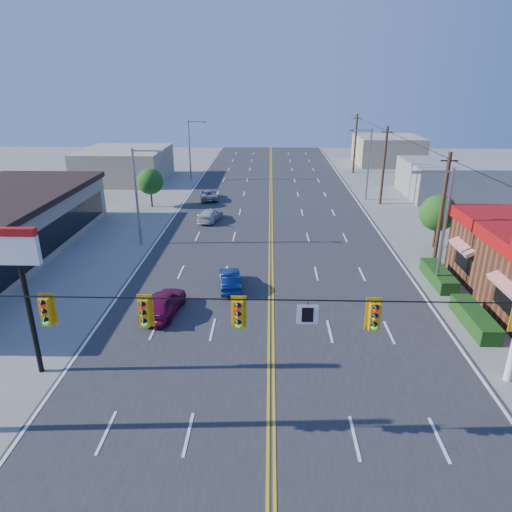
{
  "coord_description": "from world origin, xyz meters",
  "views": [
    {
      "loc": [
        -0.16,
        -14.03,
        13.08
      ],
      "look_at": [
        -1.01,
        13.86,
        2.2
      ],
      "focal_mm": 32.0,
      "sensor_mm": 36.0,
      "label": 1
    }
  ],
  "objects_px": {
    "car_white": "(210,216)",
    "car_blue": "(230,280)",
    "car_magenta": "(164,304)",
    "signal_span": "(269,328)",
    "pizza_hut_sign": "(22,272)",
    "car_silver": "(208,195)"
  },
  "relations": [
    {
      "from": "car_white",
      "to": "car_blue",
      "type": "bearing_deg",
      "value": 113.23
    },
    {
      "from": "car_magenta",
      "to": "car_blue",
      "type": "xyz_separation_m",
      "value": [
        3.62,
        3.65,
        -0.1
      ]
    },
    {
      "from": "pizza_hut_sign",
      "to": "car_silver",
      "type": "height_order",
      "value": "pizza_hut_sign"
    },
    {
      "from": "signal_span",
      "to": "car_silver",
      "type": "distance_m",
      "value": 38.16
    },
    {
      "from": "signal_span",
      "to": "car_blue",
      "type": "bearing_deg",
      "value": 100.99
    },
    {
      "from": "car_blue",
      "to": "car_silver",
      "type": "xyz_separation_m",
      "value": [
        -4.48,
        23.82,
        -0.03
      ]
    },
    {
      "from": "car_white",
      "to": "car_magenta",
      "type": "bearing_deg",
      "value": 100.17
    },
    {
      "from": "signal_span",
      "to": "car_silver",
      "type": "bearing_deg",
      "value": 100.77
    },
    {
      "from": "signal_span",
      "to": "car_blue",
      "type": "xyz_separation_m",
      "value": [
        -2.61,
        13.43,
        -4.27
      ]
    },
    {
      "from": "car_magenta",
      "to": "car_silver",
      "type": "height_order",
      "value": "car_magenta"
    },
    {
      "from": "pizza_hut_sign",
      "to": "car_blue",
      "type": "relative_size",
      "value": 1.83
    },
    {
      "from": "signal_span",
      "to": "car_blue",
      "type": "distance_m",
      "value": 14.33
    },
    {
      "from": "signal_span",
      "to": "car_magenta",
      "type": "height_order",
      "value": "signal_span"
    },
    {
      "from": "car_magenta",
      "to": "car_silver",
      "type": "bearing_deg",
      "value": -79.99
    },
    {
      "from": "car_blue",
      "to": "car_magenta",
      "type": "bearing_deg",
      "value": 37.17
    },
    {
      "from": "car_blue",
      "to": "car_white",
      "type": "height_order",
      "value": "car_blue"
    },
    {
      "from": "signal_span",
      "to": "pizza_hut_sign",
      "type": "height_order",
      "value": "signal_span"
    },
    {
      "from": "signal_span",
      "to": "car_silver",
      "type": "height_order",
      "value": "signal_span"
    },
    {
      "from": "pizza_hut_sign",
      "to": "car_silver",
      "type": "xyz_separation_m",
      "value": [
        3.79,
        33.25,
        -4.6
      ]
    },
    {
      "from": "car_silver",
      "to": "car_white",
      "type": "bearing_deg",
      "value": 87.34
    },
    {
      "from": "signal_span",
      "to": "pizza_hut_sign",
      "type": "distance_m",
      "value": 11.6
    },
    {
      "from": "car_white",
      "to": "signal_span",
      "type": "bearing_deg",
      "value": 112.81
    }
  ]
}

